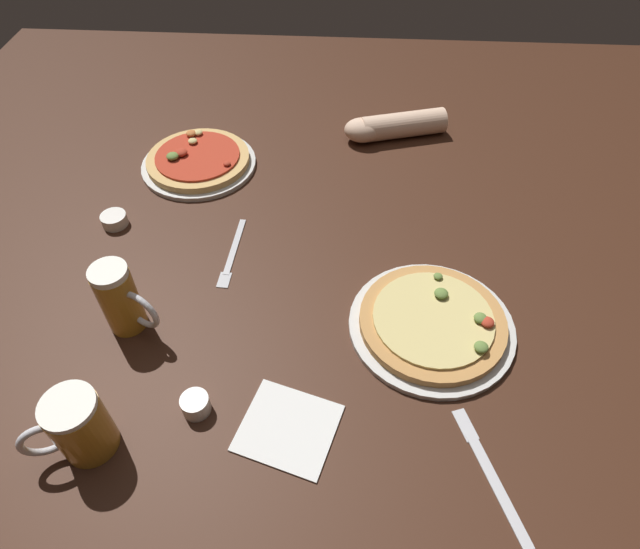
% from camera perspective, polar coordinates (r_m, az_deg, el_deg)
% --- Properties ---
extents(ground_plane, '(2.40, 2.40, 0.03)m').
position_cam_1_polar(ground_plane, '(1.17, 0.00, -1.16)').
color(ground_plane, '#3D2114').
extents(pizza_plate_near, '(0.33, 0.33, 0.05)m').
position_cam_1_polar(pizza_plate_near, '(1.09, 11.86, -5.06)').
color(pizza_plate_near, silver).
rests_on(pizza_plate_near, ground_plane).
extents(pizza_plate_far, '(0.30, 0.30, 0.05)m').
position_cam_1_polar(pizza_plate_far, '(1.49, -12.81, 11.71)').
color(pizza_plate_far, silver).
rests_on(pizza_plate_far, ground_plane).
extents(beer_mug_dark, '(0.13, 0.09, 0.13)m').
position_cam_1_polar(beer_mug_dark, '(0.97, -24.32, -14.47)').
color(beer_mug_dark, '#B27A23').
rests_on(beer_mug_dark, ground_plane).
extents(beer_mug_amber, '(0.13, 0.08, 0.16)m').
position_cam_1_polar(beer_mug_amber, '(1.09, -20.39, -2.50)').
color(beer_mug_amber, '#B27A23').
rests_on(beer_mug_amber, ground_plane).
extents(ramekin_sauce, '(0.05, 0.05, 0.04)m').
position_cam_1_polar(ramekin_sauce, '(0.99, -13.09, -13.32)').
color(ramekin_sauce, silver).
rests_on(ramekin_sauce, ground_plane).
extents(ramekin_butter, '(0.06, 0.06, 0.03)m').
position_cam_1_polar(ramekin_butter, '(1.37, -21.02, 5.45)').
color(ramekin_butter, silver).
rests_on(ramekin_butter, ground_plane).
extents(napkin_folded, '(0.19, 0.19, 0.01)m').
position_cam_1_polar(napkin_folded, '(0.96, -3.41, -15.90)').
color(napkin_folded, white).
rests_on(napkin_folded, ground_plane).
extents(fork_left, '(0.03, 0.22, 0.01)m').
position_cam_1_polar(fork_left, '(1.23, -9.29, 2.25)').
color(fork_left, silver).
rests_on(fork_left, ground_plane).
extents(knife_right, '(0.10, 0.23, 0.01)m').
position_cam_1_polar(knife_right, '(0.97, 17.62, -19.41)').
color(knife_right, silver).
rests_on(knife_right, ground_plane).
extents(diner_arm, '(0.29, 0.14, 0.07)m').
position_cam_1_polar(diner_arm, '(1.57, 7.54, 15.33)').
color(diner_arm, beige).
rests_on(diner_arm, ground_plane).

